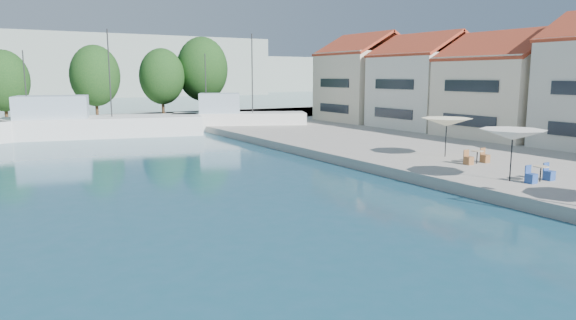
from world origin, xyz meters
TOP-DOWN VIEW (x-y plane):
  - quay_right at (22.00, 30.00)m, footprint 32.00×92.00m
  - quay_far at (-8.00, 67.00)m, footprint 90.00×16.00m
  - hill_east at (40.00, 180.00)m, footprint 140.00×40.00m
  - building_04 at (24.00, 33.00)m, footprint 9.00×8.80m
  - building_05 at (24.00, 42.00)m, footprint 8.40×8.80m
  - building_06 at (24.00, 51.00)m, footprint 9.00×8.80m
  - trawler_03 at (-5.21, 55.92)m, footprint 20.92×9.52m
  - trawler_04 at (9.49, 54.16)m, footprint 13.83×8.83m
  - tree_05 at (-10.92, 68.22)m, footprint 5.21×5.21m
  - tree_06 at (-1.21, 70.74)m, footprint 5.82×5.82m
  - tree_07 at (7.01, 71.02)m, footprint 5.71×5.71m
  - tree_08 at (12.69, 71.52)m, footprint 6.83×6.83m
  - umbrella_white at (8.46, 21.01)m, footprint 3.07×3.07m
  - umbrella_cream at (11.56, 27.88)m, footprint 3.13×3.13m
  - cafe_table_02 at (9.52, 20.14)m, footprint 1.82×0.70m
  - cafe_table_03 at (11.12, 25.12)m, footprint 1.82×0.70m

SIDE VIEW (x-z plane):
  - quay_right at x=22.00m, z-range 0.00..0.60m
  - quay_far at x=-8.00m, z-range 0.00..0.60m
  - cafe_table_02 at x=9.52m, z-range 0.51..1.27m
  - cafe_table_03 at x=11.12m, z-range 0.51..1.27m
  - trawler_03 at x=-5.21m, z-range -4.03..6.17m
  - trawler_04 at x=9.49m, z-range -4.03..6.17m
  - umbrella_cream at x=11.56m, z-range 1.55..3.96m
  - umbrella_white at x=8.46m, z-range 1.59..4.08m
  - building_04 at x=24.00m, z-range 0.42..9.62m
  - tree_05 at x=-10.92m, z-range 1.19..8.91m
  - building_05 at x=24.00m, z-range 0.41..10.11m
  - tree_07 at x=7.01m, z-range 1.25..9.70m
  - building_06 at x=24.00m, z-range 0.40..10.60m
  - tree_06 at x=-1.21m, z-range 1.26..9.88m
  - hill_east at x=40.00m, z-range 0.00..12.00m
  - tree_08 at x=12.69m, z-range 1.38..11.49m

